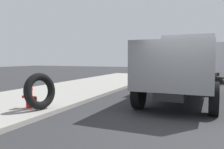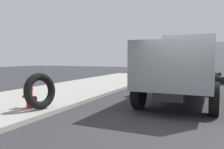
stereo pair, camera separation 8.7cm
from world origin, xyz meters
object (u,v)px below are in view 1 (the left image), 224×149
object	(u,v)px
dump_truck_gray	(183,63)
dump_truck_yellow	(212,61)
loose_tire	(40,91)
fire_hydrant	(29,96)

from	to	relation	value
dump_truck_gray	dump_truck_yellow	bearing A→B (deg)	-7.22
loose_tire	dump_truck_gray	distance (m)	6.12
loose_tire	dump_truck_gray	size ratio (longest dim) A/B	0.17
dump_truck_yellow	dump_truck_gray	bearing A→B (deg)	172.78
dump_truck_gray	dump_truck_yellow	xyz separation A→B (m)	(10.91, -1.38, 0.00)
fire_hydrant	dump_truck_yellow	bearing A→B (deg)	-21.24
fire_hydrant	loose_tire	world-z (taller)	loose_tire
dump_truck_yellow	fire_hydrant	bearing A→B (deg)	158.76
fire_hydrant	loose_tire	bearing A→B (deg)	-95.67
fire_hydrant	loose_tire	distance (m)	0.54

